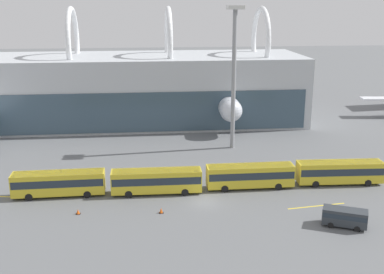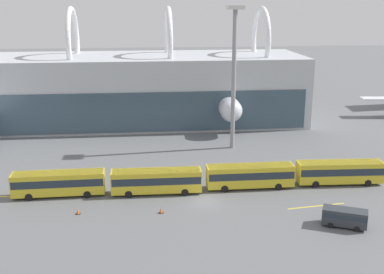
{
  "view_description": "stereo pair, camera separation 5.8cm",
  "coord_description": "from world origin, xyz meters",
  "px_view_note": "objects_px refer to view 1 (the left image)",
  "views": [
    {
      "loc": [
        -7.72,
        -59.01,
        26.01
      ],
      "look_at": [
        0.19,
        17.84,
        4.0
      ],
      "focal_mm": 45.0,
      "sensor_mm": 36.0,
      "label": 1
    },
    {
      "loc": [
        -7.66,
        -59.01,
        26.01
      ],
      "look_at": [
        0.19,
        17.84,
        4.0
      ],
      "focal_mm": 45.0,
      "sensor_mm": 36.0,
      "label": 2
    }
  ],
  "objects_px": {
    "shuttle_bus_2": "(250,175)",
    "shuttle_bus_3": "(340,171)",
    "shuttle_bus_0": "(59,182)",
    "floodlight_mast": "(234,62)",
    "traffic_cone_0": "(161,210)",
    "traffic_cone_1": "(78,212)",
    "service_van_foreground": "(345,216)",
    "airliner_at_gate_far": "(221,95)",
    "shuttle_bus_1": "(157,180)"
  },
  "relations": [
    {
      "from": "shuttle_bus_1",
      "to": "traffic_cone_0",
      "type": "xyz_separation_m",
      "value": [
        0.35,
        -6.58,
        -1.64
      ]
    },
    {
      "from": "shuttle_bus_3",
      "to": "traffic_cone_1",
      "type": "distance_m",
      "value": 37.53
    },
    {
      "from": "shuttle_bus_0",
      "to": "floodlight_mast",
      "type": "relative_size",
      "value": 0.5
    },
    {
      "from": "shuttle_bus_3",
      "to": "floodlight_mast",
      "type": "bearing_deg",
      "value": 124.7
    },
    {
      "from": "service_van_foreground",
      "to": "shuttle_bus_1",
      "type": "bearing_deg",
      "value": 175.19
    },
    {
      "from": "shuttle_bus_0",
      "to": "traffic_cone_0",
      "type": "xyz_separation_m",
      "value": [
        13.73,
        -7.06,
        -1.64
      ]
    },
    {
      "from": "airliner_at_gate_far",
      "to": "floodlight_mast",
      "type": "xyz_separation_m",
      "value": [
        -1.74,
        -23.99,
        10.54
      ]
    },
    {
      "from": "service_van_foreground",
      "to": "floodlight_mast",
      "type": "bearing_deg",
      "value": 127.85
    },
    {
      "from": "airliner_at_gate_far",
      "to": "traffic_cone_1",
      "type": "xyz_separation_m",
      "value": [
        -26.3,
        -50.12,
        -4.83
      ]
    },
    {
      "from": "service_van_foreground",
      "to": "traffic_cone_1",
      "type": "distance_m",
      "value": 32.77
    },
    {
      "from": "airliner_at_gate_far",
      "to": "service_van_foreground",
      "type": "xyz_separation_m",
      "value": [
        5.74,
        -56.9,
        -3.84
      ]
    },
    {
      "from": "shuttle_bus_1",
      "to": "shuttle_bus_3",
      "type": "distance_m",
      "value": 26.78
    },
    {
      "from": "shuttle_bus_3",
      "to": "traffic_cone_0",
      "type": "distance_m",
      "value": 27.51
    },
    {
      "from": "service_van_foreground",
      "to": "shuttle_bus_0",
      "type": "bearing_deg",
      "value": -175.26
    },
    {
      "from": "shuttle_bus_3",
      "to": "floodlight_mast",
      "type": "xyz_separation_m",
      "value": [
        -12.32,
        19.44,
        13.7
      ]
    },
    {
      "from": "service_van_foreground",
      "to": "airliner_at_gate_far",
      "type": "bearing_deg",
      "value": 120.81
    },
    {
      "from": "shuttle_bus_3",
      "to": "traffic_cone_0",
      "type": "bearing_deg",
      "value": -161.89
    },
    {
      "from": "floodlight_mast",
      "to": "traffic_cone_0",
      "type": "relative_size",
      "value": 36.2
    },
    {
      "from": "airliner_at_gate_far",
      "to": "traffic_cone_0",
      "type": "distance_m",
      "value": 53.52
    },
    {
      "from": "shuttle_bus_2",
      "to": "floodlight_mast",
      "type": "distance_m",
      "value": 23.98
    },
    {
      "from": "shuttle_bus_2",
      "to": "shuttle_bus_3",
      "type": "distance_m",
      "value": 13.39
    },
    {
      "from": "shuttle_bus_3",
      "to": "traffic_cone_0",
      "type": "height_order",
      "value": "shuttle_bus_3"
    },
    {
      "from": "shuttle_bus_2",
      "to": "traffic_cone_0",
      "type": "bearing_deg",
      "value": -151.2
    },
    {
      "from": "shuttle_bus_2",
      "to": "traffic_cone_0",
      "type": "height_order",
      "value": "shuttle_bus_2"
    },
    {
      "from": "traffic_cone_0",
      "to": "shuttle_bus_3",
      "type": "bearing_deg",
      "value": 15.78
    },
    {
      "from": "traffic_cone_0",
      "to": "shuttle_bus_2",
      "type": "bearing_deg",
      "value": 29.08
    },
    {
      "from": "shuttle_bus_3",
      "to": "floodlight_mast",
      "type": "distance_m",
      "value": 26.79
    },
    {
      "from": "shuttle_bus_3",
      "to": "service_van_foreground",
      "type": "distance_m",
      "value": 14.33
    },
    {
      "from": "shuttle_bus_0",
      "to": "shuttle_bus_2",
      "type": "xyz_separation_m",
      "value": [
        26.77,
        0.19,
        0.0
      ]
    },
    {
      "from": "airliner_at_gate_far",
      "to": "shuttle_bus_2",
      "type": "bearing_deg",
      "value": -1.47
    },
    {
      "from": "airliner_at_gate_far",
      "to": "shuttle_bus_3",
      "type": "bearing_deg",
      "value": 15.9
    },
    {
      "from": "shuttle_bus_1",
      "to": "service_van_foreground",
      "type": "relative_size",
      "value": 2.27
    },
    {
      "from": "floodlight_mast",
      "to": "traffic_cone_0",
      "type": "distance_m",
      "value": 34.03
    },
    {
      "from": "shuttle_bus_0",
      "to": "service_van_foreground",
      "type": "relative_size",
      "value": 2.27
    },
    {
      "from": "shuttle_bus_2",
      "to": "service_van_foreground",
      "type": "bearing_deg",
      "value": -57.48
    },
    {
      "from": "shuttle_bus_2",
      "to": "traffic_cone_0",
      "type": "distance_m",
      "value": 15.01
    },
    {
      "from": "service_van_foreground",
      "to": "floodlight_mast",
      "type": "distance_m",
      "value": 36.69
    },
    {
      "from": "shuttle_bus_2",
      "to": "shuttle_bus_3",
      "type": "relative_size",
      "value": 0.99
    },
    {
      "from": "shuttle_bus_1",
      "to": "traffic_cone_1",
      "type": "bearing_deg",
      "value": -149.54
    },
    {
      "from": "shuttle_bus_1",
      "to": "traffic_cone_1",
      "type": "xyz_separation_m",
      "value": [
        -10.12,
        -5.8,
        -1.68
      ]
    },
    {
      "from": "shuttle_bus_0",
      "to": "shuttle_bus_3",
      "type": "bearing_deg",
      "value": -0.56
    },
    {
      "from": "airliner_at_gate_far",
      "to": "shuttle_bus_1",
      "type": "height_order",
      "value": "airliner_at_gate_far"
    },
    {
      "from": "airliner_at_gate_far",
      "to": "traffic_cone_0",
      "type": "height_order",
      "value": "airliner_at_gate_far"
    },
    {
      "from": "shuttle_bus_0",
      "to": "shuttle_bus_2",
      "type": "height_order",
      "value": "same"
    },
    {
      "from": "shuttle_bus_2",
      "to": "service_van_foreground",
      "type": "relative_size",
      "value": 2.27
    },
    {
      "from": "airliner_at_gate_far",
      "to": "traffic_cone_1",
      "type": "distance_m",
      "value": 56.81
    },
    {
      "from": "traffic_cone_0",
      "to": "shuttle_bus_0",
      "type": "bearing_deg",
      "value": 152.78
    },
    {
      "from": "traffic_cone_0",
      "to": "traffic_cone_1",
      "type": "xyz_separation_m",
      "value": [
        -10.47,
        0.78,
        -0.03
      ]
    },
    {
      "from": "shuttle_bus_0",
      "to": "shuttle_bus_2",
      "type": "bearing_deg",
      "value": -0.74
    },
    {
      "from": "shuttle_bus_0",
      "to": "traffic_cone_0",
      "type": "bearing_deg",
      "value": -28.36
    }
  ]
}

